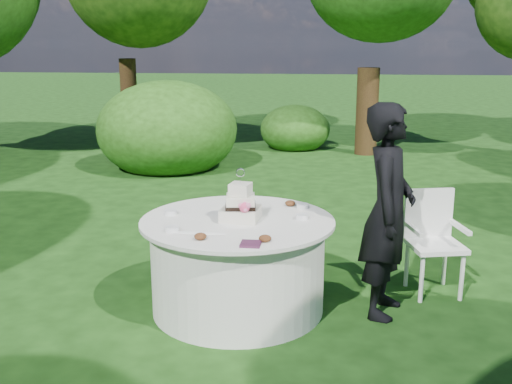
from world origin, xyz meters
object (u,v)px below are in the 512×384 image
(cake, at_px, (241,206))
(guest, at_px, (388,211))
(table, at_px, (238,264))
(napkins, at_px, (251,244))
(chair, at_px, (432,234))

(cake, bearing_deg, guest, 4.75)
(guest, distance_m, table, 1.28)
(napkins, xyz_separation_m, chair, (1.44, 1.22, -0.26))
(guest, bearing_deg, cake, 107.82)
(napkins, height_order, chair, chair)
(napkins, distance_m, table, 0.75)
(guest, relative_size, table, 1.10)
(chair, bearing_deg, guest, -130.36)
(cake, bearing_deg, napkins, -74.96)
(napkins, distance_m, chair, 1.91)
(cake, relative_size, chair, 0.47)
(table, bearing_deg, chair, 20.43)
(napkins, height_order, cake, cake)
(guest, relative_size, cake, 4.08)
(napkins, relative_size, chair, 0.16)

